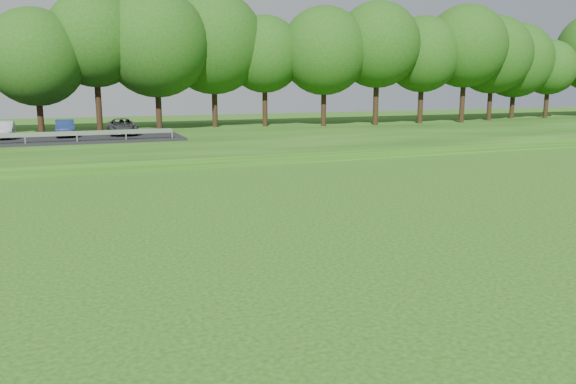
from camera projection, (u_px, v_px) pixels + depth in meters
name	position (u px, v px, depth m)	size (l,w,h in m)	color
berm	(312.00, 133.00, 48.99)	(130.00, 30.00, 0.60)	#1A450D
walking_path	(399.00, 155.00, 36.24)	(130.00, 1.60, 0.04)	gray
treeline	(295.00, 44.00, 51.14)	(104.00, 7.00, 15.00)	#19450F
parking_lot	(9.00, 135.00, 39.29)	(24.00, 9.00, 1.38)	black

